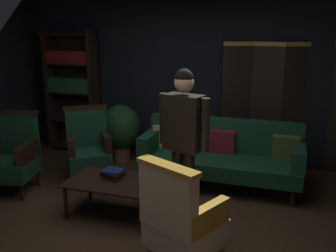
% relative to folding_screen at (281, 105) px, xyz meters
% --- Properties ---
extents(ground_plane, '(10.00, 10.00, 0.00)m').
position_rel_folding_screen_xyz_m(ground_plane, '(-1.28, -2.33, -0.99)').
color(ground_plane, '#3D2819').
extents(back_wall, '(7.20, 0.10, 2.80)m').
position_rel_folding_screen_xyz_m(back_wall, '(-1.28, 0.12, 0.41)').
color(back_wall, black).
rests_on(back_wall, ground_plane).
extents(folding_screen, '(1.75, 0.35, 1.90)m').
position_rel_folding_screen_xyz_m(folding_screen, '(0.00, 0.00, 0.00)').
color(folding_screen, black).
rests_on(folding_screen, ground_plane).
extents(bookshelf, '(0.90, 0.32, 2.05)m').
position_rel_folding_screen_xyz_m(bookshelf, '(-3.43, -0.14, 0.10)').
color(bookshelf, black).
rests_on(bookshelf, ground_plane).
extents(velvet_couch, '(2.12, 0.78, 0.88)m').
position_rel_folding_screen_xyz_m(velvet_couch, '(-0.73, -0.88, -0.53)').
color(velvet_couch, black).
rests_on(velvet_couch, ground_plane).
extents(coffee_table, '(1.00, 0.64, 0.42)m').
position_rel_folding_screen_xyz_m(coffee_table, '(-1.75, -2.11, -0.61)').
color(coffee_table, black).
rests_on(coffee_table, ground_plane).
extents(armchair_gilt_accent, '(0.77, 0.77, 1.04)m').
position_rel_folding_screen_xyz_m(armchair_gilt_accent, '(-0.74, -2.84, -0.50)').
color(armchair_gilt_accent, '#B78E33').
rests_on(armchair_gilt_accent, ground_plane).
extents(armchair_wing_left, '(0.69, 0.69, 1.04)m').
position_rel_folding_screen_xyz_m(armchair_wing_left, '(-3.28, -1.89, -0.50)').
color(armchair_wing_left, black).
rests_on(armchair_wing_left, ground_plane).
extents(armchair_wing_right, '(0.81, 0.80, 1.04)m').
position_rel_folding_screen_xyz_m(armchair_wing_right, '(-2.51, -1.30, -0.50)').
color(armchair_wing_right, black).
rests_on(armchair_wing_right, ground_plane).
extents(standing_figure, '(0.57, 0.32, 1.70)m').
position_rel_folding_screen_xyz_m(standing_figure, '(-0.94, -2.06, 0.04)').
color(standing_figure, black).
rests_on(standing_figure, ground_plane).
extents(potted_plant, '(0.63, 0.63, 0.92)m').
position_rel_folding_screen_xyz_m(potted_plant, '(-2.41, -0.42, -0.45)').
color(potted_plant, brown).
rests_on(potted_plant, ground_plane).
extents(book_tan_leather, '(0.23, 0.20, 0.03)m').
position_rel_folding_screen_xyz_m(book_tan_leather, '(-1.77, -2.04, -0.55)').
color(book_tan_leather, '#9E7A47').
rests_on(book_tan_leather, coffee_table).
extents(book_black_cloth, '(0.27, 0.24, 0.04)m').
position_rel_folding_screen_xyz_m(book_black_cloth, '(-1.77, -2.04, -0.51)').
color(book_black_cloth, black).
rests_on(book_black_cloth, book_tan_leather).
extents(book_navy_cloth, '(0.21, 0.19, 0.03)m').
position_rel_folding_screen_xyz_m(book_navy_cloth, '(-1.77, -2.04, -0.48)').
color(book_navy_cloth, navy).
rests_on(book_navy_cloth, book_black_cloth).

